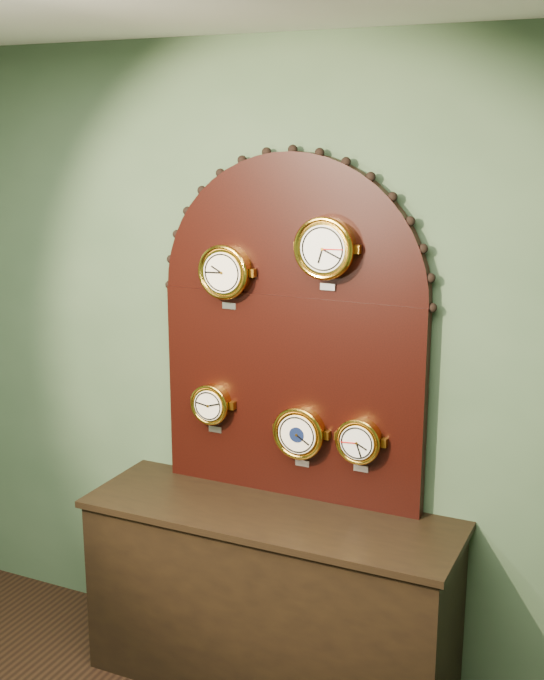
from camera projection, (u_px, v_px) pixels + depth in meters
The scene contains 8 objects.
wall_back at pixel (296, 367), 3.78m from camera, with size 4.00×4.00×0.00m, color #3D553A.
shop_counter at pixel (270, 602), 3.78m from camera, with size 1.60×0.50×0.80m, color black.
display_board at pixel (292, 319), 3.68m from camera, with size 1.26×0.06×1.53m.
roman_clock at pixel (225, 272), 3.69m from camera, with size 0.24×0.08×0.29m.
arabic_clock at pixel (325, 248), 3.47m from camera, with size 0.26×0.08×0.31m.
hygrometer at pixel (211, 404), 3.87m from camera, with size 0.19×0.08×0.24m.
barometer at pixel (300, 433), 3.71m from camera, with size 0.23×0.08×0.28m.
tide_clock at pixel (359, 441), 3.60m from camera, with size 0.20×0.08×0.25m.
Camera 1 is at (1.44, -0.84, 2.42)m, focal length 45.57 mm.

